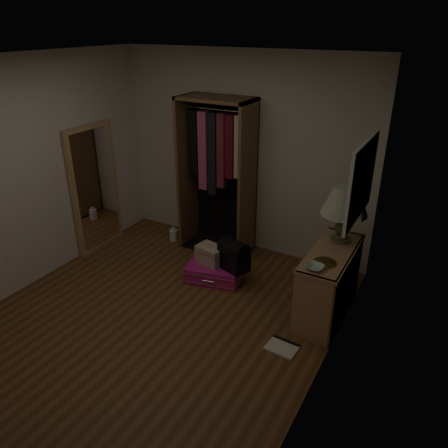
# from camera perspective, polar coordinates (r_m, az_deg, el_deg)

# --- Properties ---
(ground) EXTENTS (4.00, 4.00, 0.00)m
(ground) POSITION_cam_1_polar(r_m,az_deg,el_deg) (4.82, -8.83, -12.16)
(ground) COLOR #583619
(ground) RESTS_ON ground
(room_walls) EXTENTS (3.52, 4.02, 2.60)m
(room_walls) POSITION_cam_1_polar(r_m,az_deg,el_deg) (4.08, -9.00, 4.81)
(room_walls) COLOR beige
(room_walls) RESTS_ON ground
(console_bookshelf) EXTENTS (0.42, 1.12, 0.75)m
(console_bookshelf) POSITION_cam_1_polar(r_m,az_deg,el_deg) (4.81, 13.63, -7.04)
(console_bookshelf) COLOR #A97851
(console_bookshelf) RESTS_ON ground
(open_wardrobe) EXTENTS (0.95, 0.50, 2.05)m
(open_wardrobe) POSITION_cam_1_polar(r_m,az_deg,el_deg) (5.71, -0.73, 7.81)
(open_wardrobe) COLOR brown
(open_wardrobe) RESTS_ON ground
(floor_mirror) EXTENTS (0.06, 0.80, 1.70)m
(floor_mirror) POSITION_cam_1_polar(r_m,az_deg,el_deg) (6.10, -16.48, 4.49)
(floor_mirror) COLOR tan
(floor_mirror) RESTS_ON ground
(pink_suitcase) EXTENTS (0.75, 0.61, 0.20)m
(pink_suitcase) POSITION_cam_1_polar(r_m,az_deg,el_deg) (5.38, -1.26, -6.19)
(pink_suitcase) COLOR #BF1777
(pink_suitcase) RESTS_ON ground
(train_case) EXTENTS (0.37, 0.29, 0.24)m
(train_case) POSITION_cam_1_polar(r_m,az_deg,el_deg) (5.30, -1.77, -4.00)
(train_case) COLOR tan
(train_case) RESTS_ON pink_suitcase
(black_bag) EXTENTS (0.41, 0.33, 0.38)m
(black_bag) POSITION_cam_1_polar(r_m,az_deg,el_deg) (5.14, 1.30, -3.98)
(black_bag) COLOR black
(black_bag) RESTS_ON pink_suitcase
(table_lamp) EXTENTS (0.51, 0.51, 0.61)m
(table_lamp) POSITION_cam_1_polar(r_m,az_deg,el_deg) (4.66, 15.52, 2.76)
(table_lamp) COLOR #4E5428
(table_lamp) RESTS_ON console_bookshelf
(brass_tray) EXTENTS (0.27, 0.27, 0.01)m
(brass_tray) POSITION_cam_1_polar(r_m,az_deg,el_deg) (4.37, 13.01, -4.93)
(brass_tray) COLOR olive
(brass_tray) RESTS_ON console_bookshelf
(ceramic_bowl) EXTENTS (0.20, 0.20, 0.04)m
(ceramic_bowl) POSITION_cam_1_polar(r_m,az_deg,el_deg) (4.24, 11.75, -5.56)
(ceramic_bowl) COLOR #A1C1A5
(ceramic_bowl) RESTS_ON console_bookshelf
(white_jug) EXTENTS (0.15, 0.15, 0.20)m
(white_jug) POSITION_cam_1_polar(r_m,az_deg,el_deg) (6.32, -6.59, -1.44)
(white_jug) COLOR white
(white_jug) RESTS_ON ground
(floor_book) EXTENTS (0.31, 0.26, 0.03)m
(floor_book) POSITION_cam_1_polar(r_m,az_deg,el_deg) (4.45, 7.69, -15.58)
(floor_book) COLOR beige
(floor_book) RESTS_ON ground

